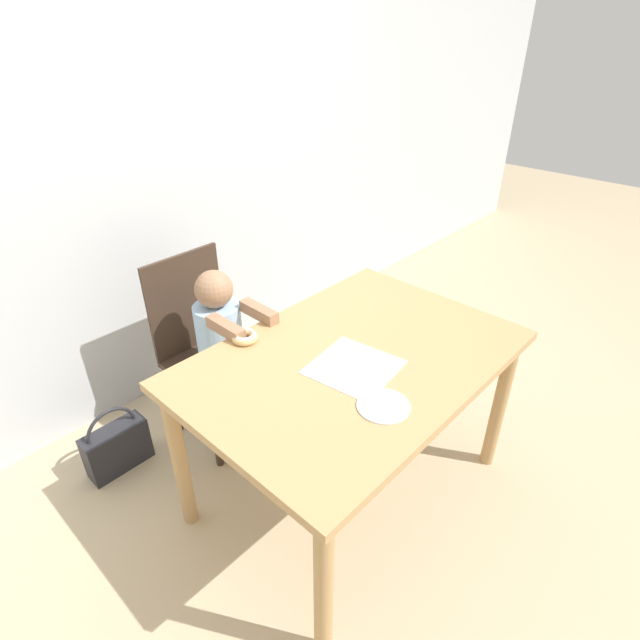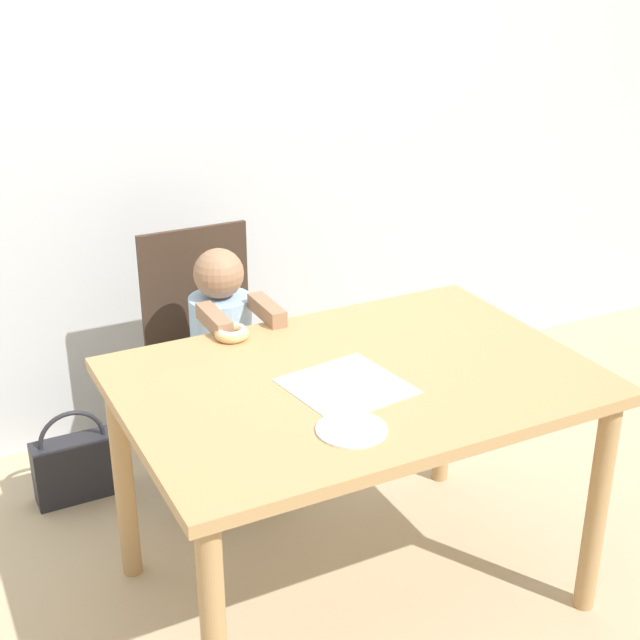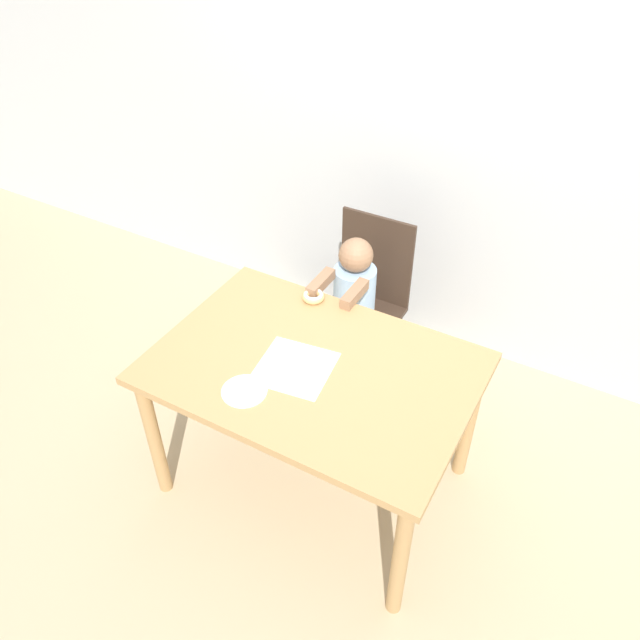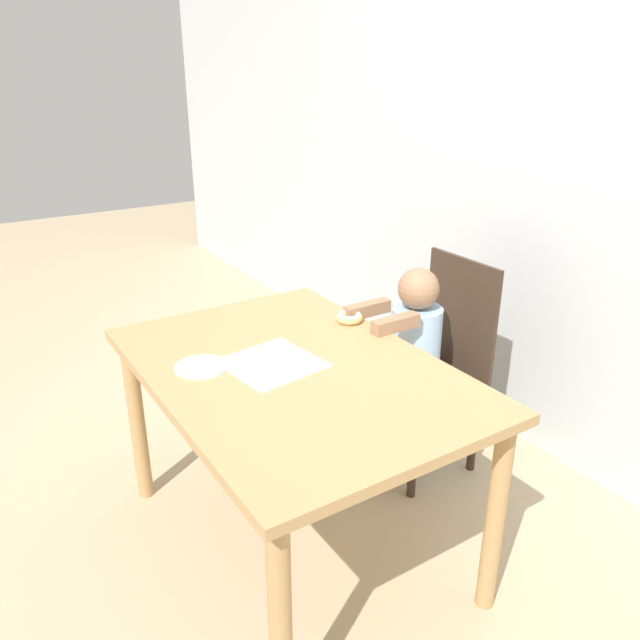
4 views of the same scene
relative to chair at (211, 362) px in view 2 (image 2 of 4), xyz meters
name	(u,v)px [view 2 (image 2 of 4)]	position (x,y,z in m)	size (l,w,h in m)	color
ground_plane	(352,587)	(0.14, -0.77, -0.46)	(12.00, 12.00, 0.00)	tan
wall_back	(188,106)	(0.14, 0.51, 0.79)	(8.00, 0.05, 2.50)	silver
dining_table	(355,404)	(0.14, -0.77, 0.18)	(1.27, 0.88, 0.73)	tan
chair	(211,362)	(0.00, 0.00, 0.00)	(0.39, 0.40, 0.91)	#38281E
child_figure	(224,373)	(0.00, -0.13, 0.01)	(0.22, 0.38, 0.91)	#99BCE0
donut	(232,333)	(-0.07, -0.40, 0.29)	(0.10, 0.10, 0.04)	#DBB270
napkin	(346,386)	(0.09, -0.82, 0.27)	(0.32, 0.32, 0.00)	white
handbag	(75,466)	(-0.49, 0.09, -0.33)	(0.29, 0.11, 0.34)	#232328
plate	(352,429)	(-0.01, -1.03, 0.27)	(0.18, 0.18, 0.01)	white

